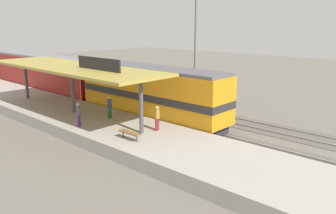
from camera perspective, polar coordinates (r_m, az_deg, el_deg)
ground_plane at (r=33.06m, az=-5.61°, el=-0.25°), size 120.00×120.00×0.00m
track_near at (r=31.79m, az=-8.28°, el=-0.84°), size 3.20×110.00×0.16m
track_far at (r=34.79m, az=-2.44°, el=0.58°), size 3.20×110.00×0.16m
platform at (r=29.09m, az=-15.30°, el=-1.73°), size 6.00×44.00×0.90m
station_canopy at (r=28.22m, az=-15.72°, el=6.25°), size 5.20×18.00×4.70m
platform_bench at (r=21.53m, az=-6.38°, el=-4.30°), size 0.44×1.70×0.50m
locomotive at (r=28.17m, az=-2.93°, el=2.36°), size 2.93×14.43×4.44m
passenger_carriage_single at (r=42.72m, az=-20.31°, el=5.33°), size 2.90×20.00×4.24m
freight_car at (r=36.08m, az=-5.16°, el=4.16°), size 2.80×12.00×3.54m
light_mast at (r=34.43m, az=4.70°, el=14.45°), size 1.10×1.10×11.70m
person_waiting at (r=24.67m, az=-14.69°, el=-1.08°), size 0.34×0.34×1.71m
person_walking at (r=23.06m, az=-1.83°, el=-1.66°), size 0.34×0.34×1.71m
person_boarding at (r=26.45m, az=-9.71°, el=0.18°), size 0.34×0.34×1.71m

